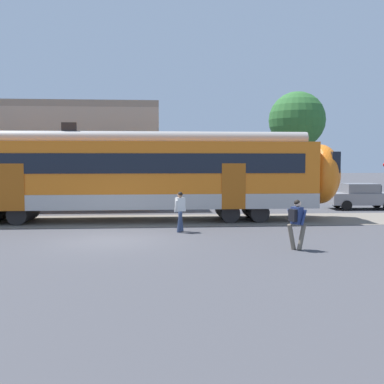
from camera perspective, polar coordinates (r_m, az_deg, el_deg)
ground_plane at (r=16.91m, az=-10.22°, el=-6.06°), size 160.00×160.00×0.00m
pedestrian_white at (r=18.39m, az=-1.52°, el=-2.14°), size 0.52×0.71×1.67m
pedestrian_navy at (r=15.16m, az=13.12°, el=-3.49°), size 0.71×0.51×1.67m
parked_car_grey at (r=28.76m, az=20.76°, el=-0.50°), size 4.07×1.89×1.54m
background_building at (r=30.32m, az=-22.60°, el=4.27°), size 19.04×5.00×9.20m
street_tree_right at (r=34.47m, az=13.19°, el=8.87°), size 4.16×4.16×7.98m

